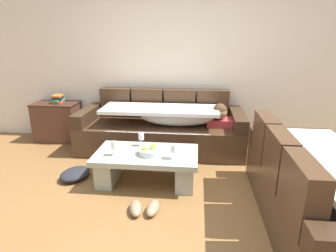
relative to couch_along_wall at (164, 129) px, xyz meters
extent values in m
plane|color=brown|center=(0.13, -1.63, -0.33)|extent=(14.00, 14.00, 0.00)
cube|color=beige|center=(0.13, 0.52, 1.02)|extent=(9.00, 0.10, 2.70)
cube|color=#442D1C|center=(-0.04, -0.03, -0.12)|extent=(2.46, 0.92, 0.42)
cube|color=#442D1C|center=(-0.83, 0.35, 0.32)|extent=(0.49, 0.16, 0.46)
cube|color=#442D1C|center=(-0.30, 0.35, 0.32)|extent=(0.49, 0.16, 0.46)
cube|color=#442D1C|center=(0.22, 0.35, 0.32)|extent=(0.49, 0.16, 0.46)
cube|color=#442D1C|center=(0.74, 0.35, 0.32)|extent=(0.49, 0.16, 0.46)
cube|color=#362417|center=(-1.18, -0.03, 0.19)|extent=(0.18, 0.92, 0.20)
cube|color=#362417|center=(1.10, -0.03, 0.19)|extent=(0.18, 0.92, 0.20)
cube|color=#B23838|center=(0.83, -0.04, 0.15)|extent=(0.36, 0.28, 0.11)
sphere|color=#936B4C|center=(0.83, -0.08, 0.31)|extent=(0.21, 0.21, 0.21)
sphere|color=#4C331E|center=(0.83, -0.08, 0.34)|extent=(0.20, 0.20, 0.20)
ellipsoid|color=silver|center=(0.21, -0.08, 0.23)|extent=(1.10, 0.44, 0.28)
cube|color=silver|center=(-0.04, -0.10, 0.33)|extent=(1.70, 0.60, 0.05)
cube|color=silver|center=(-0.04, -0.47, -0.10)|extent=(1.44, 0.04, 0.38)
cube|color=#442D1C|center=(1.62, -1.68, -0.12)|extent=(0.92, 2.05, 0.42)
cube|color=#442D1C|center=(1.24, -2.24, 0.32)|extent=(0.16, 0.53, 0.46)
cube|color=#442D1C|center=(1.24, -1.68, 0.32)|extent=(0.16, 0.53, 0.46)
cube|color=#442D1C|center=(1.24, -1.12, 0.32)|extent=(0.16, 0.53, 0.46)
cube|color=#362417|center=(1.62, -0.74, 0.19)|extent=(0.92, 0.18, 0.20)
ellipsoid|color=silver|center=(1.67, -1.72, 0.23)|extent=(0.44, 1.10, 0.28)
cube|color=silver|center=(1.69, -1.68, 0.33)|extent=(0.60, 1.55, 0.05)
cube|color=#9AA495|center=(-0.08, -1.05, 0.02)|extent=(1.20, 0.68, 0.06)
cube|color=#9AA495|center=(-0.54, -1.05, -0.17)|extent=(0.20, 0.54, 0.32)
cube|color=#9AA495|center=(0.38, -1.05, -0.17)|extent=(0.20, 0.54, 0.32)
cylinder|color=silver|center=(-0.02, -1.09, 0.09)|extent=(0.28, 0.28, 0.07)
sphere|color=#5F993A|center=(0.00, -1.10, 0.11)|extent=(0.08, 0.08, 0.08)
sphere|color=gold|center=(0.01, -1.02, 0.11)|extent=(0.08, 0.08, 0.08)
sphere|color=orange|center=(-0.08, -1.14, 0.11)|extent=(0.08, 0.08, 0.08)
cylinder|color=silver|center=(-0.42, -1.17, 0.05)|extent=(0.06, 0.06, 0.01)
cylinder|color=silver|center=(-0.42, -1.17, 0.09)|extent=(0.01, 0.01, 0.07)
cylinder|color=silver|center=(-0.42, -1.17, 0.17)|extent=(0.07, 0.07, 0.08)
cylinder|color=silver|center=(0.25, -1.20, 0.05)|extent=(0.06, 0.06, 0.01)
cylinder|color=silver|center=(0.25, -1.20, 0.09)|extent=(0.01, 0.01, 0.07)
cylinder|color=silver|center=(0.25, -1.20, 0.17)|extent=(0.07, 0.07, 0.08)
cylinder|color=silver|center=(-0.18, -0.84, 0.05)|extent=(0.06, 0.06, 0.01)
cylinder|color=silver|center=(-0.18, -0.84, 0.09)|extent=(0.01, 0.01, 0.07)
cylinder|color=silver|center=(-0.18, -0.84, 0.17)|extent=(0.07, 0.07, 0.08)
cube|color=white|center=(0.12, -1.07, 0.06)|extent=(0.32, 0.27, 0.01)
cube|color=#4F2E20|center=(-1.82, 0.22, -0.02)|extent=(0.70, 0.42, 0.62)
cube|color=#372017|center=(-1.82, 0.22, 0.30)|extent=(0.72, 0.44, 0.02)
cube|color=red|center=(-1.78, 0.23, 0.33)|extent=(0.16, 0.21, 0.03)
cube|color=#338C59|center=(-1.77, 0.24, 0.36)|extent=(0.16, 0.23, 0.04)
cube|color=black|center=(-1.77, 0.23, 0.40)|extent=(0.17, 0.18, 0.04)
cube|color=#B76623|center=(-1.77, 0.24, 0.43)|extent=(0.15, 0.20, 0.03)
ellipsoid|color=#8C7259|center=(-0.08, -1.68, -0.28)|extent=(0.18, 0.29, 0.09)
ellipsoid|color=#8C7259|center=(0.09, -1.66, -0.28)|extent=(0.14, 0.28, 0.09)
ellipsoid|color=#232328|center=(-0.97, -1.07, -0.27)|extent=(0.44, 0.49, 0.12)
camera|label=1|loc=(0.50, -4.03, 1.34)|focal=29.90mm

